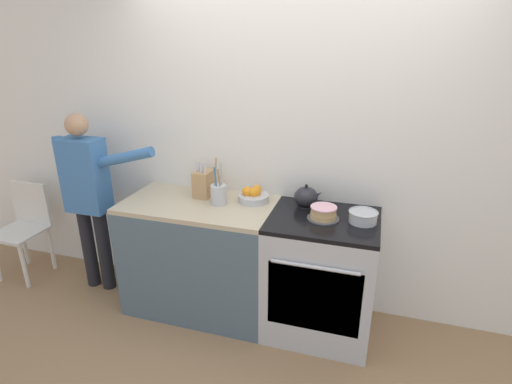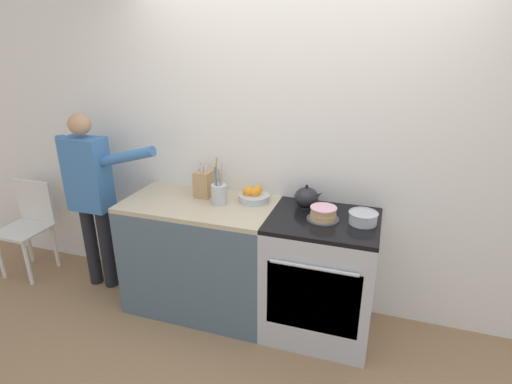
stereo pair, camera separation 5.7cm
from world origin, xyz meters
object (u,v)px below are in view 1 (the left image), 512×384
stove_range (320,275)px  layer_cake (323,213)px  fruit_bowl (253,196)px  dining_chair (26,223)px  knife_block (204,183)px  mixing_bowl (363,217)px  utensil_crock (219,194)px  tea_kettle (306,197)px  person_baker (88,190)px

stove_range → layer_cake: 0.50m
fruit_bowl → dining_chair: (-2.15, -0.13, -0.47)m
layer_cake → fruit_bowl: 0.58m
stove_range → knife_block: size_ratio=3.16×
mixing_bowl → utensil_crock: size_ratio=0.56×
tea_kettle → fruit_bowl: size_ratio=0.93×
layer_cake → utensil_crock: (-0.78, 0.04, 0.04)m
layer_cake → fruit_bowl: fruit_bowl is taller
mixing_bowl → fruit_bowl: fruit_bowl is taller
knife_block → dining_chair: (-1.74, -0.13, -0.53)m
tea_kettle → person_baker: 1.78m
stove_range → utensil_crock: size_ratio=2.63×
tea_kettle → fruit_bowl: (-0.40, -0.02, -0.03)m
person_baker → utensil_crock: bearing=12.5°
fruit_bowl → person_baker: person_baker is taller
utensil_crock → fruit_bowl: utensil_crock is taller
knife_block → tea_kettle: bearing=1.4°
layer_cake → utensil_crock: 0.79m
knife_block → fruit_bowl: 0.41m
mixing_bowl → stove_range: bearing=-177.8°
layer_cake → fruit_bowl: (-0.55, 0.17, 0.00)m
fruit_bowl → tea_kettle: bearing=2.3°
stove_range → tea_kettle: 0.58m
tea_kettle → mixing_bowl: size_ratio=1.09×
stove_range → tea_kettle: bearing=132.6°
knife_block → dining_chair: 1.83m
layer_cake → person_baker: bearing=179.8°
dining_chair → knife_block: bearing=16.6°
stove_range → knife_block: (-0.96, 0.15, 0.56)m
stove_range → utensil_crock: 0.96m
stove_range → fruit_bowl: fruit_bowl is taller
fruit_bowl → person_baker: size_ratio=0.15×
tea_kettle → knife_block: bearing=-178.6°
tea_kettle → dining_chair: (-2.55, -0.15, -0.50)m
mixing_bowl → knife_block: knife_block is taller
knife_block → fruit_bowl: bearing=0.5°
dining_chair → tea_kettle: bearing=15.7°
knife_block → utensil_crock: 0.21m
fruit_bowl → dining_chair: fruit_bowl is taller
tea_kettle → dining_chair: 2.60m
fruit_bowl → person_baker: (-1.37, -0.16, -0.05)m
layer_cake → mixing_bowl: size_ratio=1.13×
tea_kettle → utensil_crock: 0.65m
layer_cake → mixing_bowl: bearing=5.3°
knife_block → person_baker: bearing=-170.5°
mixing_bowl → fruit_bowl: (-0.81, 0.15, 0.00)m
layer_cake → person_baker: (-1.92, 0.01, -0.05)m
layer_cake → dining_chair: 2.74m
layer_cake → knife_block: knife_block is taller
tea_kettle → knife_block: size_ratio=0.74×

